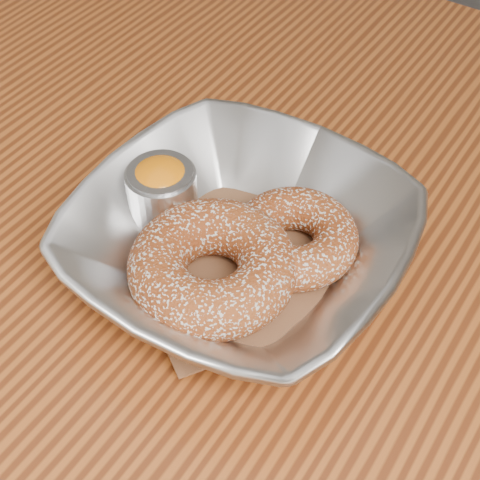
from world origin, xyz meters
The scene contains 6 objects.
table centered at (0.00, 0.00, 0.65)m, with size 1.20×0.80×0.75m.
serving_bowl centered at (0.10, -0.03, 0.78)m, with size 0.22×0.22×0.05m, color #B9BBC0.
parchment centered at (0.10, -0.03, 0.76)m, with size 0.14×0.14×0.00m, color brown.
donut_back centered at (0.13, 0.00, 0.78)m, with size 0.09×0.09×0.03m, color brown.
donut_front centered at (0.10, -0.06, 0.78)m, with size 0.11×0.11×0.04m, color brown.
ramekin centered at (0.03, -0.02, 0.79)m, with size 0.05×0.05×0.05m.
Camera 1 is at (0.28, -0.31, 1.14)m, focal length 55.00 mm.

